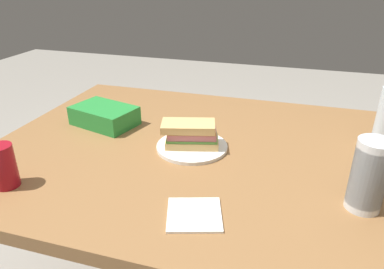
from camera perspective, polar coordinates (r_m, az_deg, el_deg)
dining_table at (r=1.22m, az=2.34°, el=-5.92°), size 1.42×1.05×0.72m
paper_plate at (r=1.18m, az=-0.00°, el=-1.94°), size 0.23×0.23×0.01m
sandwich at (r=1.15m, az=-0.19°, el=0.09°), size 0.20×0.14×0.08m
soda_can_red at (r=1.08m, az=-27.91°, el=-4.49°), size 0.07×0.07×0.12m
chip_bag at (r=1.38m, az=-13.80°, el=2.94°), size 0.26×0.20×0.07m
plastic_cup_stack at (r=0.95m, az=26.43°, el=-5.90°), size 0.08×0.08×0.18m
paper_napkin at (r=0.88m, az=0.37°, el=-12.65°), size 0.16×0.16×0.01m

